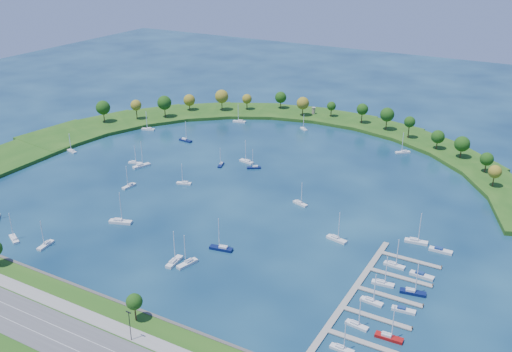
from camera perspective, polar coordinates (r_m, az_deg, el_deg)
The scene contains 38 objects.
ground at distance 275.53m, azimuth -1.42°, elevation -0.92°, with size 700.00×700.00×0.00m, color #071F3D.
south_shoreline at distance 194.57m, azimuth -20.76°, elevation -13.72°, with size 420.00×43.10×11.60m.
breakwater at distance 336.36m, azimuth -3.98°, elevation 3.82°, with size 286.74×247.64×2.00m.
breakwater_trees at distance 352.00m, azimuth 2.64°, elevation 6.39°, with size 235.88×89.29×14.09m.
harbor_tower at distance 378.10m, azimuth 5.77°, elevation 6.52°, with size 2.60×2.60×4.44m.
dock_system at distance 196.40m, azimuth 11.32°, elevation -12.32°, with size 24.28×82.00×1.60m.
moored_boat_0 at distance 307.09m, azimuth -12.00°, elevation 1.36°, with size 7.36×3.70×10.42m.
moored_boat_1 at distance 279.71m, azimuth -12.56°, elevation -0.93°, with size 2.87×7.74×11.12m.
moored_boat_2 at distance 298.36m, azimuth -3.52°, elevation 1.19°, with size 3.80×7.03×9.95m.
moored_boat_3 at distance 246.99m, azimuth -13.40°, elevation -4.39°, with size 9.98×5.73×14.15m.
moored_boat_4 at distance 335.11m, azimuth -7.06°, elevation 3.61°, with size 8.60×3.19×12.36m.
moored_boat_5 at distance 215.27m, azimuth -8.18°, elevation -8.40°, with size 3.29×9.04×13.01m.
moored_boat_6 at distance 324.85m, azimuth 14.46°, elevation 2.37°, with size 7.74×6.98×12.00m.
moored_boat_7 at distance 229.76m, azimuth 8.05°, elevation -6.19°, with size 8.99×4.21×12.75m.
moored_boat_8 at distance 301.77m, azimuth -0.93°, elevation 1.51°, with size 8.75×4.13×12.40m.
moored_boat_9 at distance 353.51m, azimuth 4.80°, elevation 4.76°, with size 6.25×5.31×9.49m.
moored_boat_10 at distance 357.79m, azimuth -10.70°, elevation 4.67°, with size 8.47×4.45×11.99m.
moored_boat_12 at distance 366.11m, azimuth -1.67°, elevation 5.50°, with size 8.51×4.24×12.05m.
moored_boat_13 at distance 238.23m, azimuth -20.27°, elevation -6.41°, with size 3.11×8.02×11.49m.
moored_boat_14 at distance 213.67m, azimuth -6.86°, elevation -8.59°, with size 4.59×8.96×12.68m.
moored_boat_15 at distance 247.20m, azimuth -23.01°, elevation -5.74°, with size 8.10×5.48×11.66m.
moored_boat_16 at distance 302.11m, azimuth -11.38°, elevation 1.06°, with size 5.94×9.64×13.74m.
moored_boat_17 at distance 221.68m, azimuth -3.48°, elevation -7.16°, with size 9.45×4.11×13.45m.
moored_boat_18 at distance 294.34m, azimuth -0.20°, elevation 0.92°, with size 7.06×5.61×10.50m.
moored_boat_19 at distance 256.77m, azimuth 4.44°, elevation -2.68°, with size 7.68×4.21×10.88m.
moored_boat_20 at distance 278.41m, azimuth -7.21°, elevation -0.65°, with size 7.50×4.19×10.62m.
moored_boat_21 at distance 332.33m, azimuth -17.92°, elevation 2.43°, with size 7.48×3.75×10.60m.
docked_boat_0 at distance 176.40m, azimuth 8.57°, elevation -16.62°, with size 7.34×2.24×10.71m.
docked_boat_2 at distance 185.74m, azimuth 10.03°, elevation -14.37°, with size 7.62×2.98×10.91m.
docked_boat_3 at distance 182.93m, azimuth 13.13°, elevation -15.34°, with size 8.57×2.72×12.46m.
docked_boat_4 at distance 196.60m, azimuth 11.46°, elevation -12.10°, with size 7.83×2.75×11.29m.
docked_boat_5 at distance 195.32m, azimuth 14.50°, elevation -12.81°, with size 7.84×2.95×1.56m.
docked_boat_6 at distance 206.19m, azimuth 12.55°, elevation -10.35°, with size 7.98×2.98×11.46m.
docked_boat_7 at distance 204.06m, azimuth 15.38°, elevation -11.06°, with size 9.00×3.90×12.81m.
docked_boat_8 at distance 217.23m, azimuth 13.64°, elevation -8.58°, with size 7.95×2.71×11.49m.
docked_boat_9 at distance 213.98m, azimuth 16.20°, elevation -9.50°, with size 8.66×2.89×1.74m.
docked_boat_10 at distance 234.54m, azimuth 15.69°, elevation -6.24°, with size 9.21×3.77×13.15m.
docked_boat_11 at distance 231.25m, azimuth 17.93°, elevation -7.07°, with size 8.80×2.64×1.79m.
Camera 1 is at (128.88, -215.36, 113.70)m, focal length 40.06 mm.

